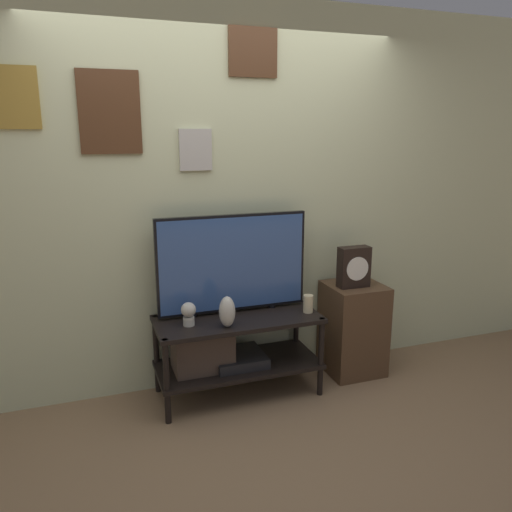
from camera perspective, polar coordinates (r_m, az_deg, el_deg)
ground_plane at (r=3.49m, az=-0.54°, el=-17.50°), size 12.00×12.00×0.00m
wall_back at (r=3.56m, az=-3.75°, el=6.48°), size 6.40×0.08×2.70m
media_console at (r=3.53m, az=-3.60°, el=-10.44°), size 1.14×0.49×0.58m
television at (r=3.46m, az=-2.65°, el=-0.83°), size 1.07×0.05×0.70m
vase_urn_stoneware at (r=3.28m, az=-3.32°, el=-6.36°), size 0.11×0.11×0.21m
vase_tall_ceramic at (r=3.58m, az=-5.52°, el=-4.42°), size 0.10×0.10×0.24m
candle_jar at (r=3.56m, az=5.98°, el=-5.45°), size 0.07×0.07×0.13m
decorative_bust at (r=3.33m, az=-7.72°, el=-6.44°), size 0.10×0.10×0.16m
side_table at (r=3.95m, az=11.01°, el=-8.11°), size 0.41×0.41×0.70m
mantel_clock at (r=3.75m, az=11.13°, el=-1.24°), size 0.24×0.11×0.30m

